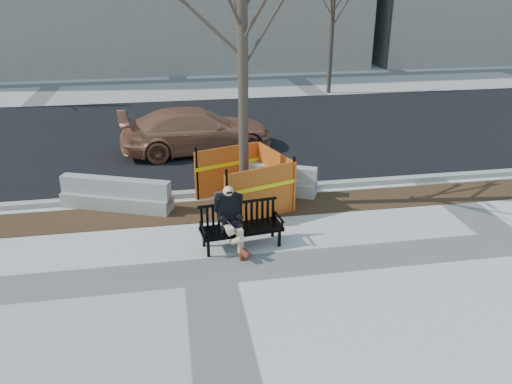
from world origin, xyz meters
TOP-DOWN VIEW (x-y plane):
  - ground at (0.00, 0.00)m, footprint 120.00×120.00m
  - mulch_strip at (0.00, 2.60)m, footprint 40.00×1.20m
  - asphalt_street at (0.00, 8.80)m, footprint 60.00×10.40m
  - curb at (0.00, 3.55)m, footprint 60.00×0.25m
  - bench at (0.73, 0.83)m, footprint 1.74×0.80m
  - seated_man at (0.50, 0.85)m, footprint 0.66×0.99m
  - tree_fence at (1.08, 2.78)m, footprint 3.40×3.40m
  - sedan at (0.25, 7.03)m, footprint 4.84×2.48m
  - jersey_barrier_left at (-1.89, 3.13)m, footprint 2.65×1.46m
  - jersey_barrier_right at (1.73, 3.52)m, footprint 2.57×1.54m
  - far_tree_right at (6.80, 14.47)m, footprint 2.25×2.25m

SIDE VIEW (x-z plane):
  - ground at x=0.00m, z-range 0.00..0.00m
  - bench at x=0.73m, z-range -0.45..0.45m
  - seated_man at x=0.50m, z-range -0.65..0.65m
  - tree_fence at x=1.08m, z-range -3.35..3.35m
  - sedan at x=0.25m, z-range -0.67..0.67m
  - jersey_barrier_left at x=-1.89m, z-range -0.38..0.38m
  - jersey_barrier_right at x=1.73m, z-range -0.37..0.37m
  - far_tree_right at x=6.80m, z-range -2.84..2.84m
  - asphalt_street at x=0.00m, z-range 0.00..0.01m
  - mulch_strip at x=0.00m, z-range -0.01..0.01m
  - curb at x=0.00m, z-range 0.00..0.12m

